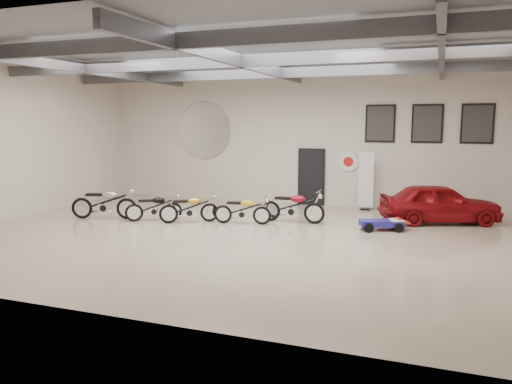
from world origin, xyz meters
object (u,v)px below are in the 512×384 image
(go_kart, at_px, (386,221))
(vintage_car, at_px, (440,203))
(banner_stand, at_px, (366,182))
(motorcycle_gold, at_px, (189,208))
(motorcycle_yellow, at_px, (242,209))
(motorcycle_silver, at_px, (104,202))
(motorcycle_red, at_px, (292,206))
(motorcycle_black, at_px, (154,207))

(go_kart, xyz_separation_m, vintage_car, (1.46, 1.73, 0.35))
(banner_stand, height_order, vintage_car, banner_stand)
(motorcycle_gold, bearing_deg, vintage_car, -12.46)
(motorcycle_gold, height_order, vintage_car, vintage_car)
(banner_stand, distance_m, motorcycle_yellow, 5.05)
(motorcycle_silver, height_order, motorcycle_red, motorcycle_silver)
(motorcycle_yellow, bearing_deg, motorcycle_red, 18.69)
(motorcycle_silver, distance_m, motorcycle_red, 6.14)
(go_kart, bearing_deg, motorcycle_red, 156.01)
(banner_stand, distance_m, motorcycle_gold, 6.49)
(motorcycle_red, relative_size, go_kart, 1.33)
(motorcycle_red, xyz_separation_m, vintage_car, (4.37, 1.58, 0.09))
(motorcycle_red, distance_m, go_kart, 2.93)
(motorcycle_black, height_order, motorcycle_gold, motorcycle_gold)
(banner_stand, xyz_separation_m, motorcycle_black, (-6.12, -4.34, -0.55))
(go_kart, height_order, vintage_car, vintage_car)
(motorcycle_gold, distance_m, motorcycle_red, 3.25)
(motorcycle_black, bearing_deg, motorcycle_yellow, -24.82)
(motorcycle_silver, bearing_deg, banner_stand, 14.32)
(banner_stand, height_order, go_kart, banner_stand)
(motorcycle_yellow, bearing_deg, motorcycle_gold, -177.06)
(banner_stand, height_order, motorcycle_black, banner_stand)
(motorcycle_silver, relative_size, motorcycle_yellow, 1.22)
(motorcycle_red, bearing_deg, banner_stand, 56.94)
(vintage_car, bearing_deg, motorcycle_gold, 90.58)
(go_kart, bearing_deg, motorcycle_yellow, 167.02)
(motorcycle_red, bearing_deg, motorcycle_gold, -161.38)
(motorcycle_gold, bearing_deg, motorcycle_silver, 156.15)
(motorcycle_silver, bearing_deg, go_kart, -7.37)
(motorcycle_black, bearing_deg, motorcycle_red, -18.30)
(motorcycle_yellow, bearing_deg, banner_stand, 39.75)
(motorcycle_yellow, height_order, go_kart, motorcycle_yellow)
(banner_stand, bearing_deg, vintage_car, -28.63)
(motorcycle_gold, bearing_deg, banner_stand, 8.11)
(banner_stand, xyz_separation_m, motorcycle_yellow, (-3.25, -3.83, -0.55))
(motorcycle_silver, distance_m, motorcycle_black, 1.71)
(motorcycle_silver, relative_size, vintage_car, 0.59)
(motorcycle_silver, xyz_separation_m, go_kart, (8.85, 1.43, -0.28))
(motorcycle_gold, bearing_deg, go_kart, -23.15)
(motorcycle_gold, xyz_separation_m, motorcycle_yellow, (1.66, 0.38, -0.02))
(motorcycle_gold, xyz_separation_m, vintage_car, (7.42, 2.71, 0.15))
(motorcycle_black, distance_m, vintage_car, 9.09)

